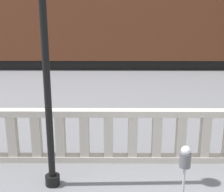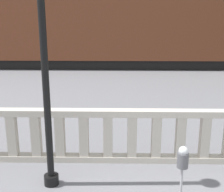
% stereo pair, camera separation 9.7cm
% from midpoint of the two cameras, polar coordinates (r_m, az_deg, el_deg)
% --- Properties ---
extents(balustrade, '(17.97, 0.24, 1.21)m').
position_cam_midpoint_polar(balustrade, '(6.95, 8.48, -7.31)').
color(balustrade, '#BCB5A8').
rests_on(balustrade, ground).
extents(lamppost, '(0.34, 0.34, 5.18)m').
position_cam_midpoint_polar(lamppost, '(5.51, -12.09, 11.87)').
color(lamppost, black).
rests_on(lamppost, ground).
extents(parking_meter, '(0.17, 0.17, 1.30)m').
position_cam_midpoint_polar(parking_meter, '(5.00, 13.35, -11.70)').
color(parking_meter, '#99999E').
rests_on(parking_meter, ground).
extents(train_near, '(29.54, 2.75, 4.37)m').
position_cam_midpoint_polar(train_near, '(18.22, 0.99, 11.54)').
color(train_near, black).
rests_on(train_near, ground).
extents(train_far, '(23.73, 3.10, 4.54)m').
position_cam_midpoint_polar(train_far, '(31.36, 11.15, 13.19)').
color(train_far, black).
rests_on(train_far, ground).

